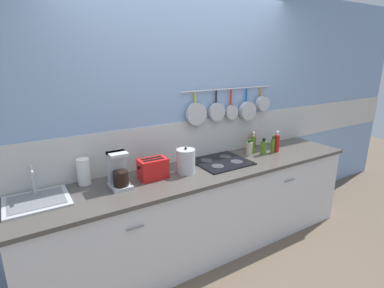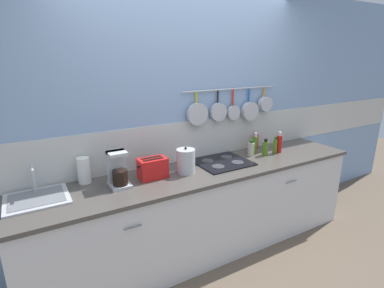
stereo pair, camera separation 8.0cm
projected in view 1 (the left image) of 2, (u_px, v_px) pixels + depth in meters
name	position (u px, v px, depth m)	size (l,w,h in m)	color
ground_plane	(204.00, 248.00, 3.11)	(12.00, 12.00, 0.00)	brown
wall_back	(185.00, 123.00, 3.05)	(7.20, 0.15, 2.60)	#84A3CC
cabinet_base	(204.00, 212.00, 2.99)	(3.36, 0.64, 0.85)	silver
countertop	(205.00, 171.00, 2.86)	(3.40, 0.66, 0.03)	#4C4742
sink_basin	(36.00, 199.00, 2.23)	(0.45, 0.40, 0.24)	#B7BABF
paper_towel_roll	(84.00, 172.00, 2.51)	(0.11, 0.11, 0.22)	white
coffee_maker	(119.00, 172.00, 2.46)	(0.16, 0.19, 0.30)	#B7BABF
toaster	(153.00, 169.00, 2.63)	(0.27, 0.15, 0.18)	red
kettle	(186.00, 161.00, 2.75)	(0.17, 0.17, 0.25)	#B7BABF
cooktop	(222.00, 162.00, 3.05)	(0.53, 0.48, 0.01)	black
bottle_vinegar	(249.00, 148.00, 3.26)	(0.07, 0.07, 0.17)	#BFB799
bottle_cooking_wine	(253.00, 144.00, 3.30)	(0.05, 0.05, 0.24)	#4C721E
bottle_olive_oil	(263.00, 147.00, 3.27)	(0.07, 0.07, 0.18)	#4C721E
bottle_sesame_oil	(253.00, 141.00, 3.50)	(0.06, 0.06, 0.20)	red
bottle_dish_soap	(273.00, 145.00, 3.33)	(0.05, 0.05, 0.19)	#4C721E
bottle_hot_sauce	(277.00, 143.00, 3.36)	(0.06, 0.06, 0.24)	red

